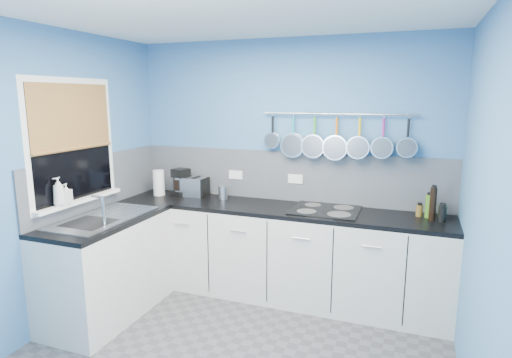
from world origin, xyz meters
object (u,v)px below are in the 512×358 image
Objects in this scene: hob at (325,210)px; coffee_maker at (180,182)px; canister at (223,192)px; soap_bottle_b at (66,194)px; toaster at (192,187)px; soap_bottle_a at (59,192)px; paper_towel at (159,183)px.

coffee_maker is at bearing 177.36° from hob.
canister is at bearing 175.40° from hob.
coffee_maker is at bearing 70.48° from soap_bottle_b.
canister is at bearing -7.14° from toaster.
soap_bottle_a reaches higher than soap_bottle_b.
toaster is (0.54, 1.27, -0.17)m from soap_bottle_a.
coffee_maker is 0.47× the size of hob.
soap_bottle_a is at bearing -90.00° from soap_bottle_b.
soap_bottle_b reaches higher than toaster.
paper_towel is 0.36m from toaster.
soap_bottle_a reaches higher than coffee_maker.
soap_bottle_b is at bearing -119.29° from toaster.
paper_towel is at bearing -148.20° from coffee_maker.
hob is at bearing -0.17° from paper_towel.
soap_bottle_a is 1.56m from canister.
coffee_maker is 2.08× the size of canister.
soap_bottle_b is 0.28× the size of hob.
soap_bottle_a reaches higher than paper_towel.
canister reaches higher than hob.
canister is 1.09m from hob.
canister is (0.91, 1.17, -0.17)m from soap_bottle_b.
soap_bottle_a is 2.32m from hob.
soap_bottle_a is 1.31m from coffee_maker.
canister is at bearing 52.36° from soap_bottle_b.
soap_bottle_a is at bearing -99.25° from paper_towel.
paper_towel reaches higher than canister.
paper_towel is (0.19, 1.09, -0.10)m from soap_bottle_b.
hob is (1.45, -0.10, -0.09)m from toaster.
canister is (0.37, -0.01, -0.03)m from toaster.
soap_bottle_b reaches higher than canister.
soap_bottle_b is 1.31m from toaster.
soap_bottle_a is 0.89× the size of paper_towel.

